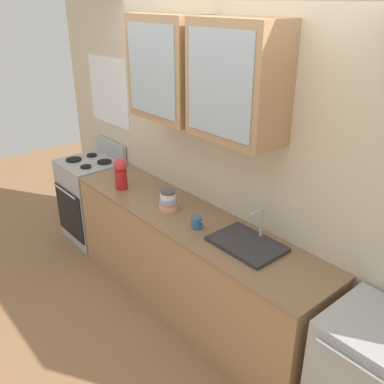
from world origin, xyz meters
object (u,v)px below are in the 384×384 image
Objects in this scene: vase at (121,173)px; bowl_stack at (168,201)px; sink_faucet at (247,243)px; stove_range at (93,199)px; cup_near_sink at (197,223)px.

bowl_stack is at bearing 6.88° from vase.
bowl_stack is at bearing -174.93° from sink_faucet.
stove_range is 2.31m from sink_faucet.
sink_faucet is 0.82m from bowl_stack.
bowl_stack is 1.43× the size of cup_near_sink.
bowl_stack is at bearing 175.62° from cup_near_sink.
stove_range is 1.03m from vase.
stove_range is 3.72× the size of vase.
stove_range is at bearing 177.97° from cup_near_sink.
cup_near_sink is at bearing -2.03° from stove_range.
sink_faucet reaches higher than cup_near_sink.
vase reaches higher than stove_range.
stove_range is 2.13× the size of sink_faucet.
cup_near_sink is at bearing 2.49° from vase.
bowl_stack is 0.40m from cup_near_sink.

